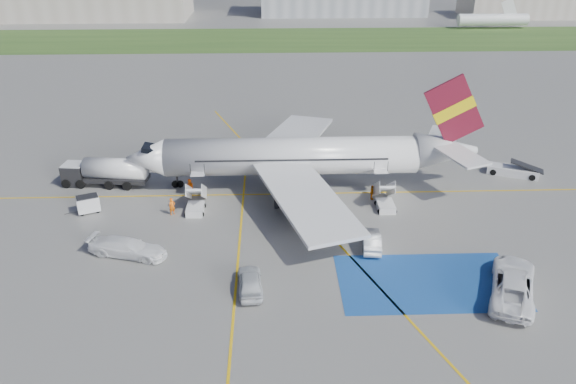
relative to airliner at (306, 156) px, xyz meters
name	(u,v)px	position (x,y,z in m)	size (l,w,h in m)	color
ground	(298,257)	(-1.51, -14.00, -3.39)	(400.00, 400.00, 0.00)	#60605E
grass_strip	(278,39)	(-1.51, 81.00, -3.39)	(400.00, 30.00, 0.01)	#2D4C1E
taxiway_line_main	(292,194)	(-1.51, -2.00, -3.39)	(120.00, 0.20, 0.01)	gold
taxiway_line_cross	(232,338)	(-6.51, -24.00, -3.39)	(0.20, 60.00, 0.01)	gold
taxiway_line_diag	(292,194)	(-1.51, -2.00, -3.39)	(0.20, 60.00, 0.01)	gold
staging_box	(428,282)	(8.49, -18.00, -3.39)	(14.00, 8.00, 0.01)	#184690
terminal_east	(533,2)	(73.49, 114.00, 0.61)	(40.00, 16.00, 8.00)	#A0978A
airliner	(306,156)	(0.00, 0.00, 0.00)	(36.81, 32.95, 11.92)	silver
airstairs_fwd	(196,205)	(-11.01, -5.30, -2.77)	(1.90, 5.20, 3.60)	silver
airstairs_aft	(385,202)	(7.49, -5.30, -2.77)	(1.90, 5.20, 3.60)	silver
fuel_tanker	(106,174)	(-21.10, 0.90, -2.11)	(9.16, 3.50, 3.05)	black
gpu_cart	(88,205)	(-21.30, -5.29, -2.62)	(2.39, 1.98, 1.72)	silver
belt_loader	(513,171)	(23.21, 1.97, -2.96)	(5.94, 3.85, 1.73)	silver
car_silver_a	(250,282)	(-5.37, -18.59, -2.61)	(1.84, 4.58, 1.56)	silver
car_silver_b	(371,240)	(4.89, -12.71, -2.68)	(1.50, 4.31, 1.42)	#B1B4B8
van_white_a	(514,280)	(14.39, -19.74, -2.17)	(3.01, 6.53, 2.45)	white
van_white_b	(127,245)	(-15.80, -13.26, -2.39)	(2.08, 5.12, 2.01)	white
crew_fwd	(172,206)	(-13.14, -6.06, -2.53)	(0.63, 0.41, 1.73)	orange
crew_nose	(190,187)	(-11.95, -1.84, -2.53)	(0.84, 0.66, 1.73)	#EE5D0C
crew_aft	(372,192)	(6.51, -3.52, -2.62)	(0.91, 0.38, 1.55)	orange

